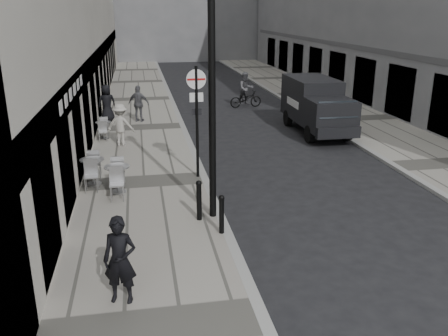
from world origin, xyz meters
The scene contains 15 objects.
sidewalk centered at (-2.00, 18.00, 0.06)m, with size 4.00×60.00×0.12m, color gray.
far_sidewalk centered at (9.00, 18.00, 0.06)m, with size 4.00×60.00×0.12m, color gray.
walking_man centered at (-2.54, 3.63, 1.00)m, with size 0.64×0.42×1.75m, color black.
sign_post centered at (-0.20, 10.50, 2.48)m, with size 0.63×0.10×3.68m.
lamppost centered at (-0.20, 7.25, 4.09)m, with size 0.32×0.32×7.14m.
bollard_near centered at (-0.15, 6.17, 0.60)m, with size 0.13×0.13×0.95m, color black.
bollard_far centered at (-0.60, 7.06, 0.64)m, with size 0.14×0.14×1.03m, color black.
panel_van centered at (6.00, 16.07, 1.37)m, with size 2.00×5.21×2.44m.
cyclist centered at (4.13, 22.38, 0.80)m, with size 1.96×0.88×2.04m.
pedestrian_a centered at (-2.04, 19.21, 1.02)m, with size 1.06×0.44×1.81m, color #58585D.
pedestrian_b centered at (-2.82, 14.90, 0.98)m, with size 1.12×0.64×1.73m, color #AFAAA1.
pedestrian_c centered at (-3.60, 19.48, 1.04)m, with size 0.90×0.59×1.85m, color black.
cafe_table_near centered at (-3.60, 10.37, 0.62)m, with size 0.77×1.74×0.99m.
cafe_table_mid centered at (-3.60, 16.15, 0.56)m, with size 0.67×1.52×0.86m.
cafe_table_far centered at (-2.80, 9.50, 0.62)m, with size 0.77×1.74×0.99m.
Camera 1 is at (-2.02, -4.49, 5.49)m, focal length 38.00 mm.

